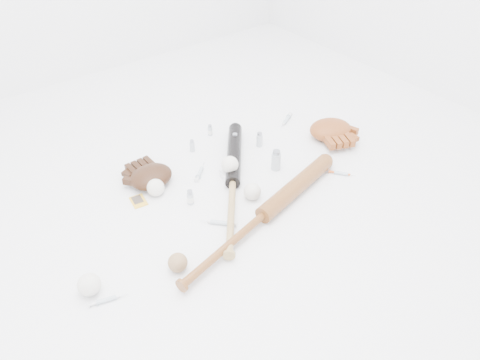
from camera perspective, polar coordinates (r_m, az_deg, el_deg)
bat_dark at (r=2.04m, az=-0.89°, el=-0.25°), size 0.63×0.76×0.07m
bat_wood at (r=1.88m, az=2.92°, el=-4.23°), size 0.98×0.29×0.07m
glove_dark at (r=2.10m, az=-10.81°, el=0.45°), size 0.23×0.23×0.08m
glove_tan at (r=2.42m, az=10.99°, el=6.07°), size 0.34×0.34×0.09m
trading_card at (r=2.04m, az=-12.27°, el=-2.54°), size 0.07×0.09×0.00m
pedestal at (r=2.11m, az=-1.22°, el=0.62°), size 0.08×0.08×0.04m
baseball_on_pedestal at (r=2.07m, az=-1.25°, el=1.90°), size 0.08×0.08×0.08m
baseball_left at (r=1.71m, az=-17.91°, el=-12.04°), size 0.08×0.08×0.08m
baseball_upper at (r=2.04m, az=-10.25°, el=-0.92°), size 0.08×0.08×0.08m
baseball_mid at (r=1.99m, az=1.52°, el=-1.40°), size 0.07×0.07×0.07m
baseball_aged at (r=1.72m, az=-7.60°, el=-9.95°), size 0.07×0.07×0.07m
syringe_0 at (r=1.69m, az=-15.93°, el=-13.86°), size 0.14×0.06×0.02m
syringe_1 at (r=1.88m, az=-2.49°, el=-5.21°), size 0.13×0.14×0.02m
syringe_2 at (r=2.15m, az=-4.90°, el=0.94°), size 0.13×0.12×0.02m
syringe_3 at (r=2.18m, az=12.24°, el=0.81°), size 0.10×0.12×0.02m
syringe_4 at (r=2.53m, az=5.67°, el=7.30°), size 0.15×0.10×0.02m
vial_0 at (r=2.31m, az=-0.62°, el=4.88°), size 0.03×0.03×0.07m
vial_1 at (r=2.40m, az=-3.67°, el=6.10°), size 0.02×0.02×0.06m
vial_2 at (r=2.31m, az=2.39°, el=4.97°), size 0.03×0.03×0.08m
vial_3 at (r=2.15m, az=4.42°, el=2.45°), size 0.04×0.04×0.10m
vial_4 at (r=1.97m, az=-6.08°, el=-2.09°), size 0.03×0.03×0.07m
vial_5 at (r=2.29m, az=-5.86°, el=4.18°), size 0.02×0.02×0.06m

